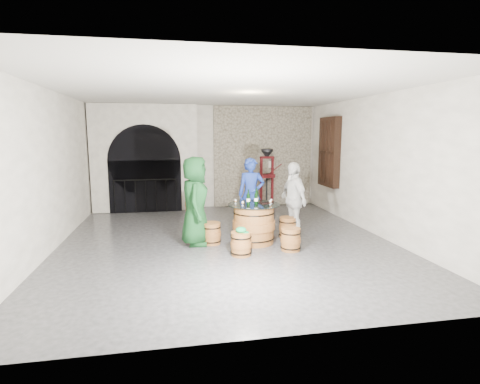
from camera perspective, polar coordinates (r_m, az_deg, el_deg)
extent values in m
plane|color=#2C2C2E|center=(8.26, -2.14, -7.45)|extent=(8.00, 8.00, 0.00)
plane|color=silver|center=(11.92, -4.99, 5.34)|extent=(8.00, 0.00, 8.00)
plane|color=silver|center=(4.07, 5.92, -1.25)|extent=(8.00, 0.00, 8.00)
plane|color=silver|center=(8.22, -27.15, 2.88)|extent=(0.00, 8.00, 8.00)
plane|color=silver|center=(9.14, 20.11, 3.81)|extent=(0.00, 8.00, 8.00)
plane|color=beige|center=(7.98, -2.28, 15.20)|extent=(8.00, 8.00, 0.00)
cube|color=gray|center=(12.17, 3.54, 5.43)|extent=(3.20, 0.12, 3.18)
cube|color=silver|center=(11.64, -14.25, 5.03)|extent=(3.10, 0.50, 3.18)
cube|color=black|center=(11.46, -14.18, 0.82)|extent=(2.10, 0.03, 1.55)
cylinder|color=black|center=(11.38, -14.33, 4.69)|extent=(2.10, 0.03, 2.10)
cylinder|color=black|center=(11.37, -14.24, 1.80)|extent=(1.79, 0.04, 0.04)
cylinder|color=black|center=(11.53, -18.58, -0.75)|extent=(0.02, 0.02, 0.98)
cylinder|color=black|center=(11.49, -17.11, -0.71)|extent=(0.02, 0.02, 0.98)
cylinder|color=black|center=(11.46, -15.63, -0.67)|extent=(0.02, 0.02, 0.98)
cylinder|color=black|center=(11.44, -14.15, -0.63)|extent=(0.02, 0.02, 0.98)
cylinder|color=black|center=(11.42, -12.66, -0.59)|extent=(0.02, 0.02, 0.98)
cylinder|color=black|center=(11.41, -11.17, -0.55)|extent=(0.02, 0.02, 0.98)
cylinder|color=black|center=(11.41, -9.67, -0.51)|extent=(0.02, 0.02, 0.98)
cube|color=black|center=(11.21, 13.44, 5.95)|extent=(0.20, 1.10, 2.00)
cube|color=black|center=(11.19, 13.20, 5.95)|extent=(0.06, 0.88, 1.76)
cube|color=black|center=(11.21, 13.34, 5.95)|extent=(0.22, 0.92, 0.06)
cube|color=black|center=(10.94, 13.96, 5.86)|extent=(0.22, 0.06, 1.80)
cube|color=black|center=(11.21, 13.34, 5.95)|extent=(0.22, 0.06, 1.80)
cube|color=black|center=(11.47, 12.76, 6.03)|extent=(0.22, 0.06, 1.80)
cylinder|color=brown|center=(8.03, 2.11, -4.96)|extent=(0.85, 0.85, 0.80)
cylinder|color=brown|center=(8.03, 2.11, -4.96)|extent=(0.91, 0.91, 0.18)
torus|color=black|center=(8.10, 2.10, -6.84)|extent=(0.91, 0.91, 0.02)
torus|color=black|center=(7.97, 2.12, -3.05)|extent=(0.91, 0.91, 0.02)
cylinder|color=brown|center=(7.94, 2.13, -2.07)|extent=(0.87, 0.87, 0.02)
cylinder|color=black|center=(7.93, 2.13, -1.89)|extent=(1.10, 1.10, 0.01)
cylinder|color=brown|center=(8.01, -4.36, -6.35)|extent=(0.38, 0.38, 0.44)
cylinder|color=brown|center=(8.01, -4.36, -6.35)|extent=(0.40, 0.40, 0.10)
torus|color=black|center=(8.05, -4.34, -7.38)|extent=(0.41, 0.41, 0.02)
torus|color=black|center=(7.97, -4.37, -5.32)|extent=(0.41, 0.41, 0.02)
cylinder|color=brown|center=(7.95, -4.38, -4.75)|extent=(0.38, 0.38, 0.02)
cylinder|color=brown|center=(8.95, 1.76, -4.72)|extent=(0.38, 0.38, 0.44)
cylinder|color=brown|center=(8.95, 1.76, -4.72)|extent=(0.40, 0.40, 0.10)
torus|color=black|center=(8.98, 1.75, -5.65)|extent=(0.41, 0.41, 0.02)
torus|color=black|center=(8.91, 1.76, -3.78)|extent=(0.41, 0.41, 0.02)
cylinder|color=brown|center=(8.89, 1.77, -3.28)|extent=(0.38, 0.38, 0.02)
cylinder|color=brown|center=(8.56, 7.30, -5.40)|extent=(0.38, 0.38, 0.44)
cylinder|color=brown|center=(8.56, 7.30, -5.40)|extent=(0.40, 0.40, 0.10)
torus|color=black|center=(8.60, 7.28, -6.37)|extent=(0.41, 0.41, 0.02)
torus|color=black|center=(8.53, 7.31, -4.43)|extent=(0.41, 0.41, 0.02)
cylinder|color=brown|center=(8.51, 7.33, -3.90)|extent=(0.38, 0.38, 0.02)
cylinder|color=brown|center=(7.61, 7.73, -7.22)|extent=(0.38, 0.38, 0.44)
cylinder|color=brown|center=(7.61, 7.73, -7.22)|extent=(0.40, 0.40, 0.10)
torus|color=black|center=(7.65, 7.71, -8.30)|extent=(0.41, 0.41, 0.02)
torus|color=black|center=(7.57, 7.75, -6.13)|extent=(0.41, 0.41, 0.02)
cylinder|color=brown|center=(7.55, 7.77, -5.54)|extent=(0.38, 0.38, 0.02)
cylinder|color=brown|center=(7.24, 0.16, -7.98)|extent=(0.38, 0.38, 0.44)
cylinder|color=brown|center=(7.24, 0.16, -7.98)|extent=(0.40, 0.40, 0.10)
torus|color=black|center=(7.28, 0.16, -9.10)|extent=(0.41, 0.41, 0.02)
torus|color=black|center=(7.20, 0.16, -6.84)|extent=(0.41, 0.41, 0.02)
cylinder|color=brown|center=(7.18, 0.16, -6.22)|extent=(0.38, 0.38, 0.02)
ellipsoid|color=#0B813F|center=(7.16, 0.16, -5.79)|extent=(0.20, 0.20, 0.11)
cylinder|color=#0B813F|center=(7.16, 0.84, -6.16)|extent=(0.13, 0.13, 0.01)
imported|color=#0F3817|center=(7.86, -6.86, -1.38)|extent=(0.69, 0.97, 1.86)
imported|color=navy|center=(8.99, 1.72, -0.37)|extent=(0.69, 0.49, 1.75)
imported|color=beige|center=(8.51, 8.10, -1.17)|extent=(0.59, 1.06, 1.70)
cylinder|color=black|center=(7.83, 1.28, -1.15)|extent=(0.07, 0.07, 0.22)
cylinder|color=white|center=(7.83, 1.28, -1.22)|extent=(0.08, 0.08, 0.06)
cone|color=black|center=(7.81, 1.28, -0.25)|extent=(0.07, 0.07, 0.05)
cylinder|color=black|center=(7.80, 1.28, 0.15)|extent=(0.03, 0.03, 0.07)
cylinder|color=black|center=(7.88, 2.46, -1.10)|extent=(0.07, 0.07, 0.22)
cylinder|color=white|center=(7.88, 2.46, -1.17)|extent=(0.08, 0.08, 0.06)
cone|color=black|center=(7.86, 2.47, -0.20)|extent=(0.07, 0.07, 0.05)
cylinder|color=black|center=(7.85, 2.47, 0.20)|extent=(0.03, 0.03, 0.07)
cylinder|color=black|center=(8.08, 2.54, -0.85)|extent=(0.07, 0.07, 0.22)
cylinder|color=white|center=(8.08, 2.54, -0.92)|extent=(0.08, 0.08, 0.06)
cone|color=black|center=(8.06, 2.55, 0.02)|extent=(0.07, 0.07, 0.05)
cylinder|color=black|center=(8.05, 2.55, 0.41)|extent=(0.03, 0.03, 0.07)
cylinder|color=brown|center=(10.92, -7.14, -1.79)|extent=(0.45, 0.45, 0.63)
cylinder|color=brown|center=(10.92, -7.14, -1.79)|extent=(0.48, 0.48, 0.14)
torus|color=black|center=(10.96, -7.12, -2.90)|extent=(0.49, 0.49, 0.02)
torus|color=black|center=(10.89, -7.16, -0.67)|extent=(0.49, 0.49, 0.02)
cylinder|color=brown|center=(10.87, -7.17, -0.09)|extent=(0.46, 0.46, 0.02)
cube|color=#500D12|center=(12.13, 4.05, -1.98)|extent=(0.57, 0.49, 0.10)
cube|color=#500D12|center=(11.99, 4.10, 2.48)|extent=(0.50, 0.36, 0.12)
cube|color=#500D12|center=(11.94, 4.13, 5.27)|extent=(0.47, 0.19, 0.07)
cylinder|color=black|center=(12.04, 4.08, 0.54)|extent=(0.05, 0.05, 0.98)
cylinder|color=black|center=(11.93, 4.15, 6.35)|extent=(0.37, 0.37, 0.09)
cone|color=black|center=(11.93, 4.14, 5.79)|extent=(0.37, 0.37, 0.20)
cube|color=#500D12|center=(11.93, 3.24, 1.65)|extent=(0.08, 0.08, 1.56)
cube|color=#500D12|center=(12.09, 4.94, 1.73)|extent=(0.08, 0.08, 1.56)
cylinder|color=#500D12|center=(12.05, 5.47, 3.57)|extent=(0.42, 0.10, 0.31)
cube|color=silver|center=(12.17, 4.77, 4.23)|extent=(0.18, 0.10, 0.22)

